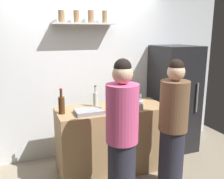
# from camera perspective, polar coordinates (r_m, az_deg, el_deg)

# --- Properties ---
(back_wall_assembly) EXTENTS (4.80, 0.32, 2.60)m
(back_wall_assembly) POSITION_cam_1_polar(r_m,az_deg,el_deg) (3.82, -7.05, 4.16)
(back_wall_assembly) COLOR white
(back_wall_assembly) RESTS_ON ground
(refrigerator) EXTENTS (0.63, 0.69, 1.69)m
(refrigerator) POSITION_cam_1_polar(r_m,az_deg,el_deg) (4.14, 13.98, -1.98)
(refrigerator) COLOR black
(refrigerator) RESTS_ON ground
(counter) EXTENTS (1.47, 0.60, 0.90)m
(counter) POSITION_cam_1_polar(r_m,az_deg,el_deg) (3.49, 0.00, -11.30)
(counter) COLOR #9E7A51
(counter) RESTS_ON ground
(baking_pan) EXTENTS (0.34, 0.24, 0.05)m
(baking_pan) POSITION_cam_1_polar(r_m,az_deg,el_deg) (3.10, -5.33, -5.08)
(baking_pan) COLOR gray
(baking_pan) RESTS_ON counter
(utensil_holder) EXTENTS (0.11, 0.11, 0.22)m
(utensil_holder) POSITION_cam_1_polar(r_m,az_deg,el_deg) (3.26, 6.31, -3.56)
(utensil_holder) COLOR #B2B2B7
(utensil_holder) RESTS_ON counter
(wine_bottle_amber_glass) EXTENTS (0.08, 0.08, 0.32)m
(wine_bottle_amber_glass) POSITION_cam_1_polar(r_m,az_deg,el_deg) (3.12, -11.52, -3.38)
(wine_bottle_amber_glass) COLOR #472814
(wine_bottle_amber_glass) RESTS_ON counter
(wine_bottle_pale_glass) EXTENTS (0.06, 0.06, 0.29)m
(wine_bottle_pale_glass) POSITION_cam_1_polar(r_m,az_deg,el_deg) (3.35, -3.82, -2.15)
(wine_bottle_pale_glass) COLOR #B2BFB2
(wine_bottle_pale_glass) RESTS_ON counter
(wine_bottle_dark_glass) EXTENTS (0.07, 0.07, 0.32)m
(wine_bottle_dark_glass) POSITION_cam_1_polar(r_m,az_deg,el_deg) (3.09, -0.22, -3.27)
(wine_bottle_dark_glass) COLOR black
(wine_bottle_dark_glass) RESTS_ON counter
(water_bottle_plastic) EXTENTS (0.09, 0.09, 0.23)m
(water_bottle_plastic) POSITION_cam_1_polar(r_m,az_deg,el_deg) (3.60, 3.66, -1.24)
(water_bottle_plastic) COLOR silver
(water_bottle_plastic) RESTS_ON counter
(person_pink_top) EXTENTS (0.34, 0.34, 1.64)m
(person_pink_top) POSITION_cam_1_polar(r_m,az_deg,el_deg) (2.64, 2.30, -11.05)
(person_pink_top) COLOR #262633
(person_pink_top) RESTS_ON ground
(person_brown_jacket) EXTENTS (0.34, 0.34, 1.60)m
(person_brown_jacket) POSITION_cam_1_polar(r_m,az_deg,el_deg) (3.08, 13.80, -8.40)
(person_brown_jacket) COLOR #262633
(person_brown_jacket) RESTS_ON ground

